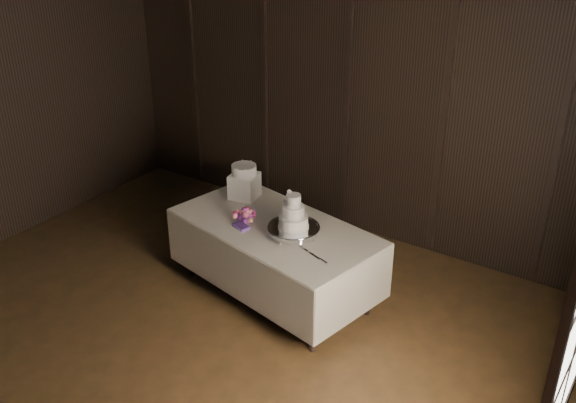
{
  "coord_description": "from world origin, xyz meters",
  "views": [
    {
      "loc": [
        3.2,
        -2.42,
        3.62
      ],
      "look_at": [
        0.31,
        1.87,
        1.05
      ],
      "focal_mm": 40.0,
      "sensor_mm": 36.0,
      "label": 1
    }
  ],
  "objects_px": {
    "bouquet": "(244,216)",
    "small_cake": "(244,170)",
    "display_table": "(275,257)",
    "cake_stand": "(293,231)",
    "wedding_cake": "(290,214)",
    "box_pedestal": "(245,186)"
  },
  "relations": [
    {
      "from": "cake_stand",
      "to": "small_cake",
      "type": "height_order",
      "value": "small_cake"
    },
    {
      "from": "display_table",
      "to": "bouquet",
      "type": "height_order",
      "value": "bouquet"
    },
    {
      "from": "display_table",
      "to": "wedding_cake",
      "type": "xyz_separation_m",
      "value": [
        0.23,
        -0.08,
        0.56
      ]
    },
    {
      "from": "cake_stand",
      "to": "box_pedestal",
      "type": "relative_size",
      "value": 1.86
    },
    {
      "from": "wedding_cake",
      "to": "small_cake",
      "type": "height_order",
      "value": "wedding_cake"
    },
    {
      "from": "display_table",
      "to": "small_cake",
      "type": "distance_m",
      "value": 0.94
    },
    {
      "from": "small_cake",
      "to": "cake_stand",
      "type": "bearing_deg",
      "value": -24.68
    },
    {
      "from": "wedding_cake",
      "to": "small_cake",
      "type": "bearing_deg",
      "value": 178.05
    },
    {
      "from": "wedding_cake",
      "to": "box_pedestal",
      "type": "xyz_separation_m",
      "value": [
        -0.83,
        0.41,
        -0.09
      ]
    },
    {
      "from": "display_table",
      "to": "bouquet",
      "type": "relative_size",
      "value": 5.77
    },
    {
      "from": "cake_stand",
      "to": "small_cake",
      "type": "bearing_deg",
      "value": 155.32
    },
    {
      "from": "display_table",
      "to": "bouquet",
      "type": "xyz_separation_m",
      "value": [
        -0.28,
        -0.1,
        0.4
      ]
    },
    {
      "from": "display_table",
      "to": "box_pedestal",
      "type": "xyz_separation_m",
      "value": [
        -0.6,
        0.33,
        0.47
      ]
    },
    {
      "from": "box_pedestal",
      "to": "small_cake",
      "type": "distance_m",
      "value": 0.18
    },
    {
      "from": "bouquet",
      "to": "small_cake",
      "type": "relative_size",
      "value": 1.49
    },
    {
      "from": "wedding_cake",
      "to": "small_cake",
      "type": "distance_m",
      "value": 0.93
    },
    {
      "from": "cake_stand",
      "to": "wedding_cake",
      "type": "distance_m",
      "value": 0.17
    },
    {
      "from": "bouquet",
      "to": "small_cake",
      "type": "distance_m",
      "value": 0.58
    },
    {
      "from": "wedding_cake",
      "to": "display_table",
      "type": "bearing_deg",
      "value": -174.43
    },
    {
      "from": "bouquet",
      "to": "wedding_cake",
      "type": "bearing_deg",
      "value": 2.18
    },
    {
      "from": "display_table",
      "to": "wedding_cake",
      "type": "distance_m",
      "value": 0.61
    },
    {
      "from": "bouquet",
      "to": "box_pedestal",
      "type": "bearing_deg",
      "value": 127.0
    }
  ]
}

